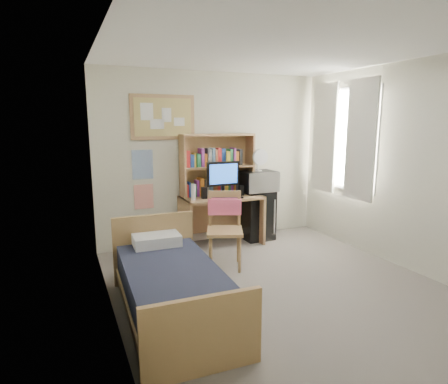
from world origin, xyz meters
name	(u,v)px	position (x,y,z in m)	size (l,w,h in m)	color
floor	(284,292)	(0.00, 0.00, -0.01)	(3.60, 4.20, 0.02)	gray
ceiling	(292,45)	(0.00, 0.00, 2.60)	(3.60, 4.20, 0.02)	white
wall_back	(213,158)	(0.00, 2.10, 1.30)	(3.60, 0.04, 2.60)	silver
wall_left	(110,187)	(-1.80, 0.00, 1.30)	(0.04, 4.20, 2.60)	silver
wall_right	(411,167)	(1.80, 0.00, 1.30)	(0.04, 4.20, 2.60)	silver
window_unit	(343,139)	(1.75, 1.20, 1.60)	(0.10, 1.40, 1.70)	white
curtain_left	(361,140)	(1.72, 0.80, 1.60)	(0.04, 0.55, 1.70)	silver
curtain_right	(324,138)	(1.72, 1.60, 1.60)	(0.04, 0.55, 1.70)	silver
bulletin_board	(163,117)	(-0.78, 2.08, 1.92)	(0.94, 0.03, 0.64)	tan
poster_wave	(142,165)	(-1.10, 2.09, 1.25)	(0.30, 0.01, 0.42)	#2A5EAA
poster_japan	(144,197)	(-1.10, 2.09, 0.78)	(0.28, 0.01, 0.36)	red
desk	(222,221)	(0.00, 1.78, 0.38)	(1.20, 0.60, 0.75)	tan
desk_chair	(225,231)	(-0.32, 0.91, 0.49)	(0.49, 0.49, 0.98)	tan
mini_fridge	(257,214)	(0.64, 1.84, 0.39)	(0.46, 0.46, 0.79)	black
bed	(173,293)	(-1.28, -0.04, 0.25)	(0.89, 1.78, 0.49)	#1B1F31
hutch	(218,165)	(0.00, 1.93, 1.22)	(1.13, 0.29, 0.93)	tan
monitor	(223,179)	(0.00, 1.72, 1.02)	(0.50, 0.04, 0.54)	black
keyboard	(227,198)	(0.00, 1.58, 0.76)	(0.47, 0.15, 0.02)	black
speaker_left	(204,193)	(-0.30, 1.72, 0.84)	(0.07, 0.07, 0.17)	black
speaker_right	(241,190)	(0.30, 1.72, 0.83)	(0.06, 0.06, 0.15)	black
water_bottle	(193,192)	(-0.48, 1.68, 0.87)	(0.07, 0.07, 0.23)	silver
hoodie	(225,206)	(-0.24, 1.10, 0.76)	(0.43, 0.13, 0.21)	#FF6188
microwave	(258,181)	(0.64, 1.82, 0.94)	(0.53, 0.41, 0.31)	#BCBCC1
desk_fan	(258,161)	(0.64, 1.82, 1.25)	(0.25, 0.25, 0.31)	silver
pillow	(156,240)	(-1.25, 0.71, 0.55)	(0.51, 0.36, 0.12)	silver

